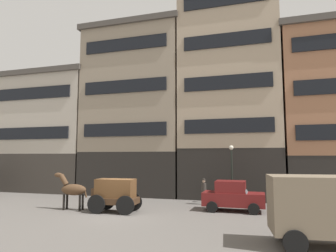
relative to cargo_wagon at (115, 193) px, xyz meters
name	(u,v)px	position (x,y,z in m)	size (l,w,h in m)	color
ground_plane	(117,215)	(0.54, -0.70, -1.15)	(120.00, 120.00, 0.00)	#605B56
building_far_left	(55,132)	(-11.68, 9.57, 4.69)	(10.12, 7.49, 11.60)	#38332D
building_center_left	(140,111)	(-2.28, 9.57, 6.54)	(9.39, 7.49, 15.29)	black
building_center_right	(230,92)	(6.30, 9.57, 7.84)	(8.47, 7.49, 17.89)	black
building_far_right	(329,113)	(14.00, 9.57, 5.65)	(7.63, 7.49, 13.51)	black
cargo_wagon	(115,193)	(0.00, 0.00, 0.00)	(2.98, 1.67, 1.98)	#3D2819
draft_horse	(72,189)	(-2.95, 0.00, 0.12)	(2.35, 0.70, 2.30)	#513823
delivery_truck_far	(326,209)	(10.65, -4.11, 0.28)	(4.49, 2.47, 2.62)	#7A6B4C
sedan_dark	(233,196)	(6.82, 2.38, -0.23)	(3.71, 1.89, 1.83)	maroon
pedestrian_officer	(204,190)	(4.70, 4.33, -0.17)	(0.43, 0.43, 1.79)	#38332D
streetlamp_curbside	(232,166)	(6.59, 5.10, 1.52)	(0.32, 0.32, 4.12)	black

